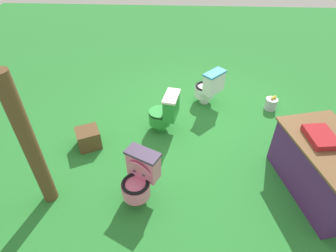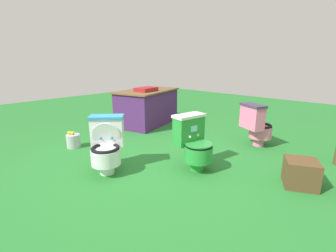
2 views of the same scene
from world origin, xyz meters
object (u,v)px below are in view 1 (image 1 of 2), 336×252
toilet_white (209,87)px  small_crate (88,138)px  vendor_table (326,169)px  toilet_pink (139,177)px  wooden_post (30,145)px  toilet_green (165,112)px  lemon_bucket (271,104)px

toilet_white → small_crate: (1.29, -1.97, -0.22)m
small_crate → vendor_table: bearing=78.2°
toilet_pink → wooden_post: bearing=30.8°
vendor_table → wooden_post: (0.32, -3.63, 0.56)m
toilet_green → vendor_table: vendor_table is taller
vendor_table → small_crate: (-0.70, -3.37, -0.23)m
vendor_table → lemon_bucket: bearing=-173.5°
toilet_pink → toilet_green: (-1.41, 0.24, -0.00)m
lemon_bucket → toilet_white: bearing=-95.7°
vendor_table → toilet_white: bearing=-144.9°
vendor_table → lemon_bucket: 1.91m
toilet_white → lemon_bucket: 1.22m
wooden_post → lemon_bucket: wooden_post is taller
toilet_white → wooden_post: 3.27m
toilet_green → wooden_post: 2.16m
toilet_green → lemon_bucket: size_ratio=2.63×
wooden_post → small_crate: size_ratio=5.45×
toilet_white → small_crate: 2.37m
toilet_white → toilet_pink: bearing=-160.7°
toilet_green → lemon_bucket: (-0.71, 1.96, -0.25)m
toilet_pink → toilet_green: 1.43m
toilet_white → wooden_post: wooden_post is taller
wooden_post → vendor_table: bearing=95.1°
toilet_green → toilet_pink: bearing=-179.0°
wooden_post → small_crate: 1.32m
toilet_pink → small_crate: size_ratio=2.08×
toilet_white → toilet_green: 1.14m
toilet_white → toilet_green: (0.83, -0.77, -0.00)m
toilet_green → small_crate: (0.46, -1.20, -0.21)m
toilet_pink → toilet_green: bearing=-72.8°
toilet_pink → vendor_table: vendor_table is taller
toilet_white → vendor_table: (2.00, 1.40, 0.02)m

